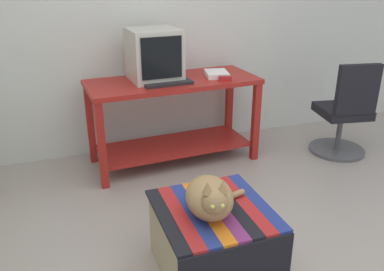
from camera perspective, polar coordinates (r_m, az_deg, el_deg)
The scene contains 10 objects.
back_wall at distance 3.79m, azimuth -7.56°, elevation 17.17°, with size 8.00×0.10×2.60m, color silver.
desk at distance 3.56m, azimuth -2.65°, elevation 4.09°, with size 1.49×0.67×0.76m.
tv_monitor at distance 3.46m, azimuth -5.34°, elevation 11.18°, with size 0.43×0.42×0.43m.
keyboard at distance 3.34m, azimuth -3.41°, elevation 7.36°, with size 0.40×0.15×0.02m, color black.
book at distance 3.59m, azimuth 3.48°, elevation 8.64°, with size 0.19×0.24×0.04m, color white.
ottoman_with_blanket at distance 2.39m, azimuth 2.93°, elevation -14.46°, with size 0.62×0.65×0.42m.
cat at distance 2.16m, azimuth 2.60°, elevation -8.73°, with size 0.42×0.40×0.27m.
office_chair at distance 3.98m, azimuth 20.72°, elevation 2.66°, with size 0.52×0.52×0.89m.
stapler at distance 3.46m, azimuth 4.68°, elevation 7.99°, with size 0.04×0.11×0.04m, color #A31E1E.
pen at distance 3.70m, azimuth 3.90°, elevation 8.75°, with size 0.01×0.01×0.14m, color #2351B2.
Camera 1 is at (-0.81, -1.63, 1.65)m, focal length 37.92 mm.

